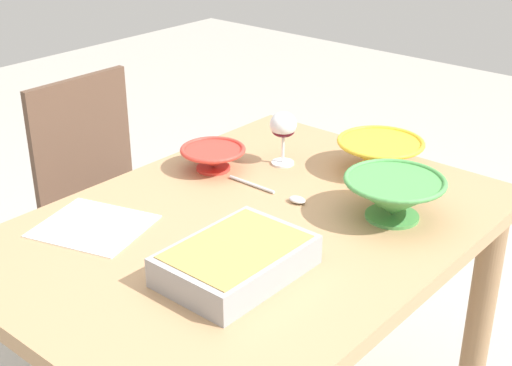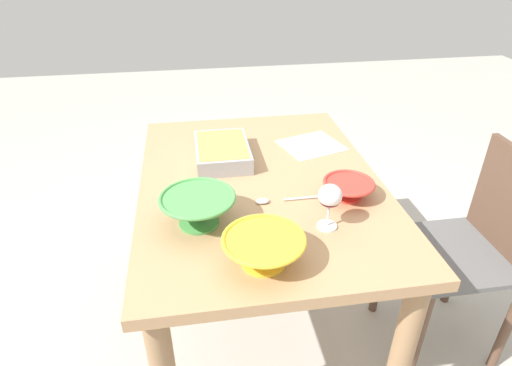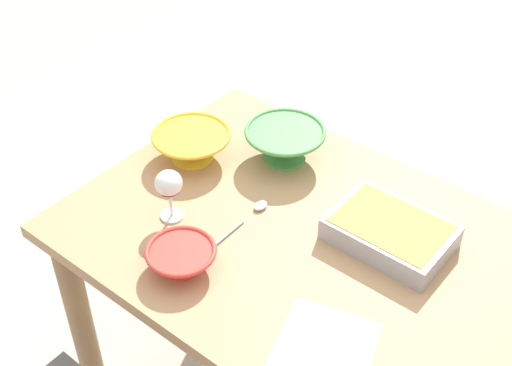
{
  "view_description": "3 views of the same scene",
  "coord_description": "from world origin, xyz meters",
  "px_view_note": "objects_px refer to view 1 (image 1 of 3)",
  "views": [
    {
      "loc": [
        -1.08,
        -0.94,
        1.51
      ],
      "look_at": [
        0.08,
        0.06,
        0.79
      ],
      "focal_mm": 50.11,
      "sensor_mm": 36.0,
      "label": 1
    },
    {
      "loc": [
        1.32,
        -0.23,
        1.54
      ],
      "look_at": [
        0.13,
        -0.04,
        0.81
      ],
      "focal_mm": 30.36,
      "sensor_mm": 36.0,
      "label": 2
    },
    {
      "loc": [
        -0.71,
        1.06,
        1.98
      ],
      "look_at": [
        0.17,
        -0.03,
        0.81
      ],
      "focal_mm": 48.79,
      "sensor_mm": 36.0,
      "label": 3
    }
  ],
  "objects_px": {
    "wine_glass": "(283,128)",
    "small_bowl": "(213,157)",
    "serving_bowl": "(380,153)",
    "casserole_dish": "(236,259)",
    "serving_spoon": "(282,194)",
    "mixing_bowl": "(394,196)",
    "napkin": "(93,226)",
    "dining_table": "(252,267)",
    "chair": "(108,198)"
  },
  "relations": [
    {
      "from": "mixing_bowl",
      "to": "dining_table",
      "type": "bearing_deg",
      "value": 134.75
    },
    {
      "from": "wine_glass",
      "to": "small_bowl",
      "type": "height_order",
      "value": "wine_glass"
    },
    {
      "from": "dining_table",
      "to": "small_bowl",
      "type": "distance_m",
      "value": 0.35
    },
    {
      "from": "chair",
      "to": "serving_bowl",
      "type": "bearing_deg",
      "value": -73.47
    },
    {
      "from": "wine_glass",
      "to": "serving_bowl",
      "type": "distance_m",
      "value": 0.26
    },
    {
      "from": "wine_glass",
      "to": "serving_spoon",
      "type": "height_order",
      "value": "wine_glass"
    },
    {
      "from": "wine_glass",
      "to": "serving_spoon",
      "type": "relative_size",
      "value": 0.62
    },
    {
      "from": "serving_bowl",
      "to": "small_bowl",
      "type": "bearing_deg",
      "value": 129.72
    },
    {
      "from": "casserole_dish",
      "to": "napkin",
      "type": "height_order",
      "value": "casserole_dish"
    },
    {
      "from": "chair",
      "to": "casserole_dish",
      "type": "relative_size",
      "value": 2.93
    },
    {
      "from": "mixing_bowl",
      "to": "serving_spoon",
      "type": "bearing_deg",
      "value": 107.39
    },
    {
      "from": "wine_glass",
      "to": "serving_spoon",
      "type": "xyz_separation_m",
      "value": [
        -0.16,
        -0.12,
        -0.1
      ]
    },
    {
      "from": "wine_glass",
      "to": "serving_bowl",
      "type": "relative_size",
      "value": 0.65
    },
    {
      "from": "chair",
      "to": "serving_bowl",
      "type": "xyz_separation_m",
      "value": [
        0.25,
        -0.85,
        0.31
      ]
    },
    {
      "from": "dining_table",
      "to": "small_bowl",
      "type": "bearing_deg",
      "value": 59.78
    },
    {
      "from": "small_bowl",
      "to": "serving_spoon",
      "type": "xyz_separation_m",
      "value": [
        -0.01,
        -0.24,
        -0.03
      ]
    },
    {
      "from": "serving_spoon",
      "to": "napkin",
      "type": "height_order",
      "value": "serving_spoon"
    },
    {
      "from": "wine_glass",
      "to": "casserole_dish",
      "type": "relative_size",
      "value": 0.5
    },
    {
      "from": "serving_bowl",
      "to": "serving_spoon",
      "type": "height_order",
      "value": "serving_bowl"
    },
    {
      "from": "chair",
      "to": "serving_spoon",
      "type": "bearing_deg",
      "value": -93.03
    },
    {
      "from": "mixing_bowl",
      "to": "serving_spoon",
      "type": "xyz_separation_m",
      "value": [
        -0.08,
        0.26,
        -0.05
      ]
    },
    {
      "from": "wine_glass",
      "to": "casserole_dish",
      "type": "height_order",
      "value": "wine_glass"
    },
    {
      "from": "casserole_dish",
      "to": "serving_spoon",
      "type": "bearing_deg",
      "value": 24.42
    },
    {
      "from": "wine_glass",
      "to": "napkin",
      "type": "xyz_separation_m",
      "value": [
        -0.55,
        0.1,
        -0.1
      ]
    },
    {
      "from": "small_bowl",
      "to": "napkin",
      "type": "relative_size",
      "value": 0.74
    },
    {
      "from": "dining_table",
      "to": "serving_spoon",
      "type": "height_order",
      "value": "serving_spoon"
    },
    {
      "from": "wine_glass",
      "to": "napkin",
      "type": "bearing_deg",
      "value": 169.55
    },
    {
      "from": "casserole_dish",
      "to": "serving_spoon",
      "type": "relative_size",
      "value": 1.23
    },
    {
      "from": "chair",
      "to": "mixing_bowl",
      "type": "bearing_deg",
      "value": -87.63
    },
    {
      "from": "napkin",
      "to": "serving_spoon",
      "type": "bearing_deg",
      "value": -29.89
    },
    {
      "from": "wine_glass",
      "to": "serving_bowl",
      "type": "height_order",
      "value": "wine_glass"
    },
    {
      "from": "dining_table",
      "to": "napkin",
      "type": "xyz_separation_m",
      "value": [
        -0.25,
        0.26,
        0.12
      ]
    },
    {
      "from": "casserole_dish",
      "to": "napkin",
      "type": "relative_size",
      "value": 1.26
    },
    {
      "from": "dining_table",
      "to": "serving_bowl",
      "type": "height_order",
      "value": "serving_bowl"
    },
    {
      "from": "dining_table",
      "to": "serving_bowl",
      "type": "xyz_separation_m",
      "value": [
        0.44,
        -0.07,
        0.17
      ]
    },
    {
      "from": "serving_bowl",
      "to": "casserole_dish",
      "type": "bearing_deg",
      "value": -174.92
    },
    {
      "from": "mixing_bowl",
      "to": "napkin",
      "type": "bearing_deg",
      "value": 134.32
    },
    {
      "from": "serving_bowl",
      "to": "napkin",
      "type": "relative_size",
      "value": 0.98
    },
    {
      "from": "casserole_dish",
      "to": "serving_spoon",
      "type": "height_order",
      "value": "casserole_dish"
    },
    {
      "from": "dining_table",
      "to": "small_bowl",
      "type": "relative_size",
      "value": 6.81
    },
    {
      "from": "chair",
      "to": "napkin",
      "type": "relative_size",
      "value": 3.7
    },
    {
      "from": "serving_bowl",
      "to": "serving_spoon",
      "type": "relative_size",
      "value": 0.95
    },
    {
      "from": "dining_table",
      "to": "napkin",
      "type": "distance_m",
      "value": 0.38
    },
    {
      "from": "casserole_dish",
      "to": "serving_bowl",
      "type": "height_order",
      "value": "serving_bowl"
    },
    {
      "from": "casserole_dish",
      "to": "small_bowl",
      "type": "relative_size",
      "value": 1.71
    },
    {
      "from": "small_bowl",
      "to": "serving_bowl",
      "type": "bearing_deg",
      "value": -50.28
    },
    {
      "from": "napkin",
      "to": "chair",
      "type": "bearing_deg",
      "value": 50.4
    },
    {
      "from": "mixing_bowl",
      "to": "chair",
      "type": "bearing_deg",
      "value": 92.37
    },
    {
      "from": "serving_spoon",
      "to": "small_bowl",
      "type": "bearing_deg",
      "value": 87.31
    },
    {
      "from": "chair",
      "to": "napkin",
      "type": "xyz_separation_m",
      "value": [
        -0.43,
        -0.52,
        0.26
      ]
    }
  ]
}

